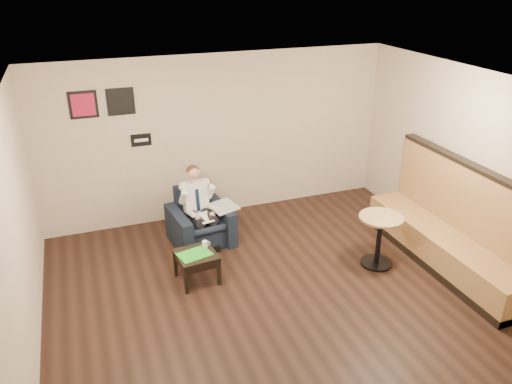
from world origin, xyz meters
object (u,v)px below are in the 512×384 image
object	(u,v)px
green_folder	(195,254)
banquette	(449,218)
cafe_table	(379,241)
side_table	(197,267)
coffee_mug	(205,244)
smartphone	(196,247)
armchair	(200,218)
seated_man	(203,211)

from	to	relation	value
green_folder	banquette	world-z (taller)	banquette
green_folder	cafe_table	size ratio (longest dim) A/B	0.55
side_table	coffee_mug	distance (m)	0.34
coffee_mug	smartphone	world-z (taller)	coffee_mug
armchair	coffee_mug	world-z (taller)	armchair
banquette	cafe_table	size ratio (longest dim) A/B	3.73
green_folder	smartphone	bearing A→B (deg)	71.85
side_table	armchair	bearing A→B (deg)	72.38
armchair	smartphone	xyz separation A→B (m)	(-0.29, -0.87, 0.01)
side_table	green_folder	xyz separation A→B (m)	(-0.03, -0.02, 0.22)
green_folder	smartphone	size ratio (longest dim) A/B	3.21
armchair	seated_man	xyz separation A→B (m)	(0.01, -0.11, 0.16)
smartphone	cafe_table	world-z (taller)	cafe_table
armchair	green_folder	xyz separation A→B (m)	(-0.35, -1.05, 0.01)
side_table	banquette	xyz separation A→B (m)	(3.53, -0.83, 0.54)
side_table	coffee_mug	xyz separation A→B (m)	(0.16, 0.13, 0.26)
coffee_mug	cafe_table	xyz separation A→B (m)	(2.45, -0.65, -0.09)
cafe_table	banquette	bearing A→B (deg)	-19.09
armchair	seated_man	bearing A→B (deg)	-90.00
coffee_mug	smartphone	bearing A→B (deg)	168.71
coffee_mug	green_folder	bearing A→B (deg)	-140.50
seated_man	coffee_mug	size ratio (longest dim) A/B	12.90
smartphone	cafe_table	distance (m)	2.66
banquette	green_folder	bearing A→B (deg)	167.14
smartphone	banquette	distance (m)	3.65
armchair	green_folder	distance (m)	1.11
smartphone	cafe_table	xyz separation A→B (m)	(2.57, -0.67, -0.04)
seated_man	side_table	distance (m)	1.05
seated_man	green_folder	bearing A→B (deg)	-118.65
smartphone	seated_man	bearing A→B (deg)	72.03
seated_man	green_folder	size ratio (longest dim) A/B	2.72
armchair	coffee_mug	size ratio (longest dim) A/B	9.72
side_table	cafe_table	bearing A→B (deg)	-11.16
armchair	smartphone	bearing A→B (deg)	-115.95
banquette	armchair	bearing A→B (deg)	149.83
side_table	cafe_table	size ratio (longest dim) A/B	0.67
green_folder	armchair	bearing A→B (deg)	71.40
side_table	smartphone	size ratio (longest dim) A/B	3.93
banquette	cafe_table	distance (m)	1.04
smartphone	armchair	bearing A→B (deg)	75.49
side_table	coffee_mug	bearing A→B (deg)	39.50
cafe_table	side_table	bearing A→B (deg)	168.84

